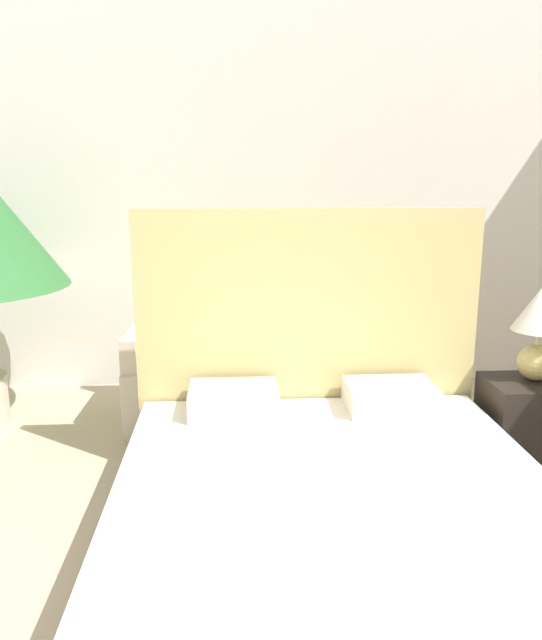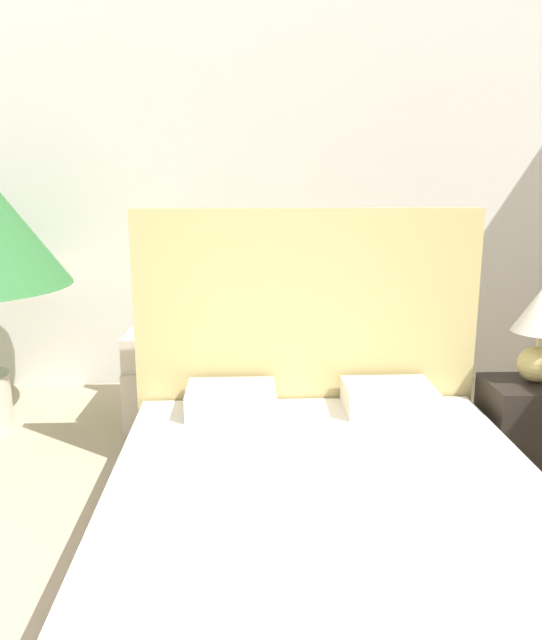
% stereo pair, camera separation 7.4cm
% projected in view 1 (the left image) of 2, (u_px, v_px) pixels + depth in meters
% --- Properties ---
extents(wall_back, '(10.00, 0.06, 2.90)m').
position_uv_depth(wall_back, '(262.00, 201.00, 4.77)').
color(wall_back, white).
rests_on(wall_back, ground_plane).
extents(bed, '(1.88, 2.22, 1.47)m').
position_uv_depth(bed, '(334.00, 514.00, 2.61)').
color(bed, brown).
rests_on(bed, ground_plane).
extents(armchair_near_window_left, '(0.61, 0.72, 0.87)m').
position_uv_depth(armchair_near_window_left, '(175.00, 379.00, 4.26)').
color(armchair_near_window_left, beige).
rests_on(armchair_near_window_left, ground_plane).
extents(armchair_near_window_right, '(0.63, 0.73, 0.87)m').
position_uv_depth(armchair_near_window_right, '(308.00, 377.00, 4.31)').
color(armchair_near_window_right, beige).
rests_on(armchair_near_window_right, ground_plane).
extents(nightstand, '(0.51, 0.39, 0.55)m').
position_uv_depth(nightstand, '(531.00, 428.00, 3.45)').
color(nightstand, black).
rests_on(nightstand, ground_plane).
extents(table_lamp, '(0.30, 0.30, 0.52)m').
position_uv_depth(table_lamp, '(540.00, 323.00, 3.34)').
color(table_lamp, tan).
rests_on(table_lamp, nightstand).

